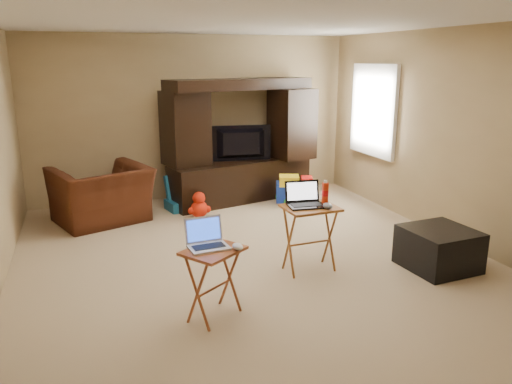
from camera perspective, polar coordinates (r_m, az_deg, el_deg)
name	(u,v)px	position (r m, az deg, el deg)	size (l,w,h in m)	color
floor	(250,257)	(5.60, -0.68, -7.43)	(5.50, 5.50, 0.00)	#CDB58D
ceiling	(249,21)	(5.19, -0.77, 19.01)	(5.50, 5.50, 0.00)	silver
wall_back	(193,118)	(7.88, -7.20, 8.39)	(5.00, 5.00, 0.00)	tan
wall_front	(410,226)	(2.86, 17.24, -3.69)	(5.00, 5.00, 0.00)	tan
wall_right	(445,135)	(6.49, 20.81, 6.16)	(5.50, 5.50, 0.00)	tan
window_pane	(374,110)	(7.70, 13.38, 9.08)	(1.20, 1.20, 0.00)	white
window_frame	(373,110)	(7.69, 13.25, 9.08)	(0.06, 1.14, 1.34)	white
entertainment_center	(241,141)	(7.64, -1.77, 5.85)	(2.27, 0.57, 1.86)	black
television	(242,144)	(7.60, -1.67, 5.52)	(0.94, 0.12, 0.54)	black
recliner	(102,195)	(6.97, -17.22, -0.33)	(1.16, 1.01, 0.75)	#42200E
child_rocker	(180,193)	(7.33, -8.65, -0.09)	(0.38, 0.43, 0.51)	#19618A
plush_toy	(199,204)	(6.95, -6.53, -1.43)	(0.33, 0.28, 0.37)	red
push_toy	(295,189)	(7.64, 4.51, 0.39)	(0.59, 0.42, 0.44)	#1738BA
ottoman	(439,249)	(5.58, 20.15, -6.10)	(0.66, 0.66, 0.43)	black
tray_table_left	(214,284)	(4.27, -4.82, -10.38)	(0.47, 0.38, 0.61)	#A44F27
tray_table_right	(310,239)	(5.18, 6.15, -5.33)	(0.53, 0.42, 0.69)	#9B5125
laptop_left	(208,235)	(4.13, -5.46, -4.89)	(0.32, 0.27, 0.24)	silver
laptop_right	(306,195)	(5.04, 5.79, -0.35)	(0.36, 0.29, 0.24)	black
mouse_left	(238,247)	(4.12, -2.11, -6.25)	(0.08, 0.12, 0.05)	silver
mouse_right	(328,206)	(5.01, 8.20, -1.58)	(0.09, 0.14, 0.06)	#3F4045
water_bottle	(325,193)	(5.20, 7.90, -0.10)	(0.07, 0.07, 0.21)	red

